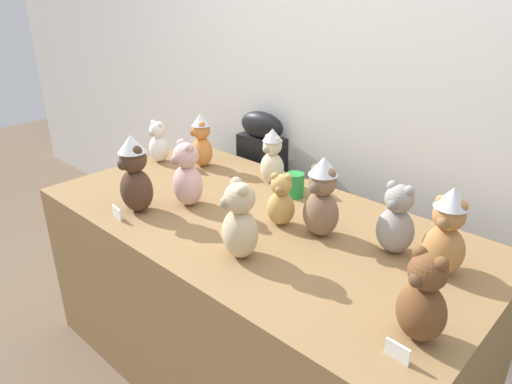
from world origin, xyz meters
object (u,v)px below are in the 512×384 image
(teddy_bear_ash, at_px, (396,221))
(party_cup_green, at_px, (295,185))
(teddy_bear_caramel, at_px, (446,233))
(teddy_bear_blush, at_px, (187,176))
(teddy_bear_cocoa, at_px, (135,175))
(teddy_bear_ginger, at_px, (202,141))
(teddy_bear_snow, at_px, (158,143))
(teddy_bear_sand, at_px, (240,222))
(display_table, at_px, (256,298))
(instrument_case, at_px, (262,197))
(teddy_bear_honey, at_px, (281,201))
(teddy_bear_chestnut, at_px, (423,299))
(teddy_bear_cream, at_px, (272,157))
(teddy_bear_mocha, at_px, (322,198))

(teddy_bear_ash, bearing_deg, party_cup_green, 166.71)
(teddy_bear_caramel, relative_size, party_cup_green, 2.81)
(teddy_bear_blush, xyz_separation_m, teddy_bear_cocoa, (-0.11, -0.18, 0.03))
(teddy_bear_caramel, xyz_separation_m, teddy_bear_ginger, (-1.33, 0.11, -0.02))
(teddy_bear_snow, distance_m, teddy_bear_sand, 1.05)
(display_table, distance_m, teddy_bear_cocoa, 0.75)
(instrument_case, distance_m, party_cup_green, 0.68)
(teddy_bear_ash, bearing_deg, teddy_bear_ginger, 174.93)
(teddy_bear_cocoa, xyz_separation_m, teddy_bear_sand, (0.57, 0.04, -0.03))
(teddy_bear_ginger, xyz_separation_m, teddy_bear_honey, (0.72, -0.22, -0.03))
(teddy_bear_chestnut, height_order, teddy_bear_ash, teddy_bear_chestnut)
(teddy_bear_sand, relative_size, teddy_bear_honey, 1.31)
(teddy_bear_sand, distance_m, teddy_bear_honey, 0.28)
(instrument_case, bearing_deg, party_cup_green, -36.17)
(teddy_bear_blush, bearing_deg, teddy_bear_sand, -5.65)
(instrument_case, distance_m, teddy_bear_snow, 0.68)
(display_table, relative_size, teddy_bear_cream, 7.00)
(teddy_bear_cream, distance_m, party_cup_green, 0.20)
(teddy_bear_sand, height_order, party_cup_green, teddy_bear_sand)
(teddy_bear_snow, xyz_separation_m, teddy_bear_ash, (1.36, 0.02, 0.02))
(display_table, bearing_deg, teddy_bear_snow, 170.84)
(teddy_bear_ginger, bearing_deg, teddy_bear_sand, -3.04)
(teddy_bear_sand, distance_m, party_cup_green, 0.56)
(teddy_bear_sand, distance_m, teddy_bear_cream, 0.67)
(teddy_bear_ash, relative_size, teddy_bear_ginger, 0.96)
(display_table, height_order, teddy_bear_ginger, teddy_bear_ginger)
(teddy_bear_blush, bearing_deg, teddy_bear_snow, 167.78)
(teddy_bear_blush, bearing_deg, teddy_bear_chestnut, 6.07)
(instrument_case, relative_size, teddy_bear_blush, 3.59)
(teddy_bear_snow, relative_size, teddy_bear_cream, 0.83)
(teddy_bear_cream, bearing_deg, teddy_bear_mocha, -24.60)
(teddy_bear_ginger, xyz_separation_m, party_cup_green, (0.59, 0.03, -0.08))
(teddy_bear_blush, distance_m, teddy_bear_mocha, 0.60)
(teddy_bear_chestnut, xyz_separation_m, teddy_bear_honey, (-0.70, 0.24, -0.02))
(teddy_bear_snow, distance_m, teddy_bear_cream, 0.66)
(display_table, relative_size, teddy_bear_ginger, 6.74)
(teddy_bear_chestnut, bearing_deg, teddy_bear_caramel, 116.16)
(display_table, bearing_deg, teddy_bear_cream, 121.66)
(teddy_bear_cocoa, xyz_separation_m, teddy_bear_cream, (0.21, 0.61, -0.03))
(teddy_bear_chestnut, bearing_deg, teddy_bear_snow, 179.84)
(teddy_bear_cocoa, xyz_separation_m, teddy_bear_chestnut, (1.22, 0.07, -0.04))
(teddy_bear_cream, bearing_deg, teddy_bear_snow, -158.71)
(teddy_bear_cream, xyz_separation_m, party_cup_green, (0.18, -0.05, -0.08))
(teddy_bear_cocoa, height_order, teddy_bear_mocha, teddy_bear_cocoa)
(party_cup_green, bearing_deg, teddy_bear_ash, -13.04)
(display_table, relative_size, teddy_bear_blush, 6.53)
(teddy_bear_sand, bearing_deg, display_table, 148.69)
(instrument_case, xyz_separation_m, teddy_bear_cocoa, (0.10, -0.89, 0.44))
(instrument_case, height_order, teddy_bear_ash, teddy_bear_ash)
(teddy_bear_ash, xyz_separation_m, teddy_bear_honey, (-0.43, -0.12, -0.02))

